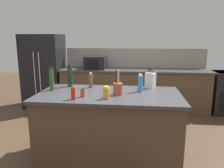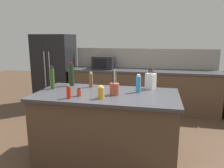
{
  "view_description": "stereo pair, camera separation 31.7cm",
  "coord_description": "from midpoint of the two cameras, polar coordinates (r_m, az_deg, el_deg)",
  "views": [
    {
      "loc": [
        0.35,
        -2.74,
        1.66
      ],
      "look_at": [
        0.0,
        0.35,
        0.99
      ],
      "focal_mm": 35.0,
      "sensor_mm": 36.0,
      "label": 1
    },
    {
      "loc": [
        0.66,
        -2.68,
        1.66
      ],
      "look_at": [
        0.0,
        0.35,
        0.99
      ],
      "focal_mm": 35.0,
      "sensor_mm": 36.0,
      "label": 2
    }
  ],
  "objects": [
    {
      "name": "kitchen_island",
      "position": [
        3.0,
        1.63,
        -11.14
      ],
      "size": [
        1.86,
        0.97,
        0.94
      ],
      "color": "#4C3828",
      "rests_on": "ground_plane"
    },
    {
      "name": "spice_jar_paprika",
      "position": [
        2.72,
        -5.3,
        -2.2
      ],
      "size": [
        0.06,
        0.06,
        0.1
      ],
      "color": "#B73D1E",
      "rests_on": "kitchen_island"
    },
    {
      "name": "wine_bottle",
      "position": [
        3.3,
        -7.87,
        2.37
      ],
      "size": [
        0.07,
        0.07,
        0.35
      ],
      "color": "black",
      "rests_on": "kitchen_island"
    },
    {
      "name": "dish_soap_bottle",
      "position": [
        2.92,
        10.03,
        -0.02
      ],
      "size": [
        0.07,
        0.07,
        0.24
      ],
      "color": "#3384BC",
      "rests_on": "kitchen_island"
    },
    {
      "name": "knife_block",
      "position": [
        3.15,
        12.93,
        0.77
      ],
      "size": [
        0.16,
        0.15,
        0.29
      ],
      "rotation": [
        0.0,
        0.0,
        -0.57
      ],
      "color": "beige",
      "rests_on": "kitchen_island"
    },
    {
      "name": "olive_oil_bottle",
      "position": [
        3.14,
        -12.58,
        1.46
      ],
      "size": [
        0.06,
        0.06,
        0.32
      ],
      "color": "#2D4C1E",
      "rests_on": "kitchen_island"
    },
    {
      "name": "honey_jar",
      "position": [
        2.59,
        0.68,
        -2.33
      ],
      "size": [
        0.08,
        0.08,
        0.15
      ],
      "color": "gold",
      "rests_on": "kitchen_island"
    },
    {
      "name": "microwave",
      "position": [
        5.06,
        -0.41,
        5.63
      ],
      "size": [
        0.47,
        0.39,
        0.29
      ],
      "color": "black",
      "rests_on": "back_counter_run"
    },
    {
      "name": "pepper_grinder",
      "position": [
        3.18,
        -2.69,
        1.03
      ],
      "size": [
        0.06,
        0.06,
        0.22
      ],
      "color": "brown",
      "rests_on": "kitchen_island"
    },
    {
      "name": "back_counter_run",
      "position": [
        5.06,
        9.63,
        -1.61
      ],
      "size": [
        3.35,
        0.66,
        0.94
      ],
      "color": "#4C3828",
      "rests_on": "ground_plane"
    },
    {
      "name": "hot_sauce_bottle",
      "position": [
        2.62,
        -7.85,
        -2.16
      ],
      "size": [
        0.05,
        0.05,
        0.16
      ],
      "color": "red",
      "rests_on": "kitchen_island"
    },
    {
      "name": "wall_backsplash",
      "position": [
        5.25,
        10.08,
        6.62
      ],
      "size": [
        3.31,
        0.03,
        0.46
      ],
      "primitive_type": "cube",
      "color": "gray",
      "rests_on": "back_counter_run"
    },
    {
      "name": "utensil_crock",
      "position": [
        2.75,
        3.93,
        -1.23
      ],
      "size": [
        0.12,
        0.12,
        0.32
      ],
      "color": "brown",
      "rests_on": "kitchen_island"
    },
    {
      "name": "refrigerator",
      "position": [
        5.55,
        -13.09,
        3.58
      ],
      "size": [
        0.89,
        0.75,
        1.72
      ],
      "color": "black",
      "rests_on": "ground_plane"
    },
    {
      "name": "ground_plane",
      "position": [
        3.22,
        1.58,
        -18.89
      ],
      "size": [
        14.0,
        14.0,
        0.0
      ],
      "primitive_type": "plane",
      "color": "#473323"
    }
  ]
}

